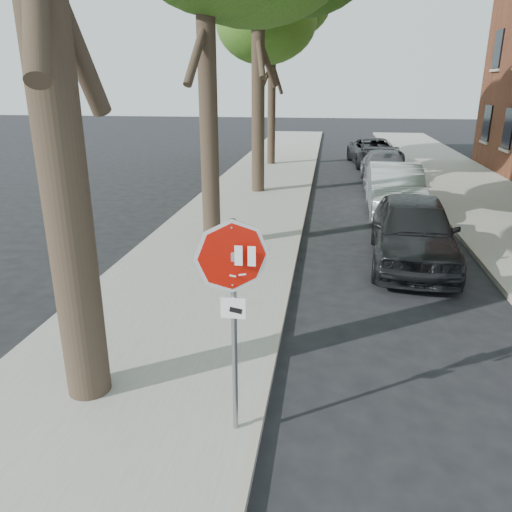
{
  "coord_description": "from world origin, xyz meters",
  "views": [
    {
      "loc": [
        0.26,
        -4.92,
        4.05
      ],
      "look_at": [
        -0.57,
        0.78,
        2.05
      ],
      "focal_mm": 35.0,
      "sensor_mm": 36.0,
      "label": 1
    }
  ],
  "objects": [
    {
      "name": "curb_left",
      "position": [
        -0.45,
        12.0,
        0.07
      ],
      "size": [
        0.12,
        55.0,
        0.13
      ],
      "primitive_type": "cube",
      "color": "#9E9384",
      "rests_on": "ground"
    },
    {
      "name": "ground",
      "position": [
        0.0,
        0.0,
        0.0
      ],
      "size": [
        120.0,
        120.0,
        0.0
      ],
      "primitive_type": "plane",
      "color": "black",
      "rests_on": "ground"
    },
    {
      "name": "car_d",
      "position": [
        2.6,
        21.78,
        0.69
      ],
      "size": [
        2.79,
        5.15,
        1.37
      ],
      "primitive_type": "imported",
      "rotation": [
        0.0,
        0.0,
        0.11
      ],
      "color": "black",
      "rests_on": "ground"
    },
    {
      "name": "sidewalk_left",
      "position": [
        -2.5,
        12.0,
        0.06
      ],
      "size": [
        4.0,
        55.0,
        0.12
      ],
      "primitive_type": "cube",
      "color": "gray",
      "rests_on": "ground"
    },
    {
      "name": "stop_sign",
      "position": [
        -0.7,
        -0.03,
        1.95
      ],
      "size": [
        0.76,
        0.34,
        2.61
      ],
      "color": "gray",
      "rests_on": "sidewalk_left"
    },
    {
      "name": "car_b",
      "position": [
        2.45,
        11.7,
        0.78
      ],
      "size": [
        1.74,
        4.74,
        1.55
      ],
      "primitive_type": "imported",
      "rotation": [
        0.0,
        0.0,
        -0.02
      ],
      "color": "#B1B5B9",
      "rests_on": "ground"
    },
    {
      "name": "sidewalk_right",
      "position": [
        6.0,
        12.0,
        0.06
      ],
      "size": [
        4.0,
        55.0,
        0.12
      ],
      "primitive_type": "cube",
      "color": "gray",
      "rests_on": "ground"
    },
    {
      "name": "tree_far",
      "position": [
        -2.72,
        21.11,
        7.21
      ],
      "size": [
        5.29,
        4.91,
        9.33
      ],
      "color": "black",
      "rests_on": "sidewalk_left"
    },
    {
      "name": "car_a",
      "position": [
        2.3,
        6.71,
        0.79
      ],
      "size": [
        2.19,
        4.78,
        1.59
      ],
      "primitive_type": "imported",
      "rotation": [
        0.0,
        0.0,
        -0.07
      ],
      "color": "black",
      "rests_on": "ground"
    },
    {
      "name": "car_c",
      "position": [
        2.6,
        16.68,
        0.68
      ],
      "size": [
        1.95,
        4.68,
        1.35
      ],
      "primitive_type": "imported",
      "rotation": [
        0.0,
        0.0,
        -0.01
      ],
      "color": "#4C4C51",
      "rests_on": "ground"
    },
    {
      "name": "curb_right",
      "position": [
        3.95,
        12.0,
        0.07
      ],
      "size": [
        0.12,
        55.0,
        0.13
      ],
      "primitive_type": "cube",
      "color": "#9E9384",
      "rests_on": "ground"
    }
  ]
}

